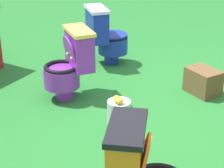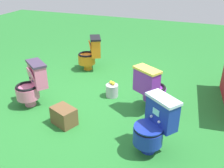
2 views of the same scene
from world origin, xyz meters
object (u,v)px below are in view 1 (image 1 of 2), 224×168
Objects in this scene: toilet_blue at (106,36)px; lemon_bucket at (119,111)px; small_crate at (203,81)px; toilet_purple at (70,64)px.

toilet_blue is 2.63× the size of lemon_bucket.
toilet_purple is at bearing 129.59° from small_crate.
toilet_blue is at bearing 86.39° from small_crate.
toilet_purple reaches higher than lemon_bucket.
toilet_blue and toilet_purple have the same top height.
toilet_purple is 2.63× the size of lemon_bucket.
toilet_purple is at bearing -37.39° from toilet_blue.
small_crate is (-0.08, -1.34, -0.24)m from toilet_blue.
lemon_bucket is (-1.13, -0.98, -0.25)m from toilet_blue.
lemon_bucket is at bearing -11.66° from toilet_blue.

